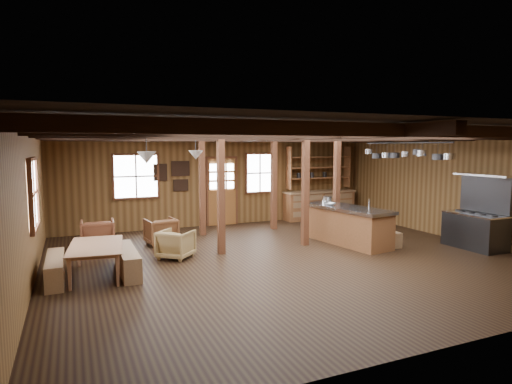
# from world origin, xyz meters

# --- Properties ---
(room) EXTENTS (10.04, 9.04, 2.84)m
(room) POSITION_xyz_m (0.00, 0.00, 1.40)
(room) COLOR black
(room) RESTS_ON ground
(ceiling_joists) EXTENTS (9.80, 8.82, 0.18)m
(ceiling_joists) POSITION_xyz_m (0.00, 0.18, 2.68)
(ceiling_joists) COLOR black
(ceiling_joists) RESTS_ON ceiling
(timber_posts) EXTENTS (3.95, 2.35, 2.80)m
(timber_posts) POSITION_xyz_m (0.52, 2.08, 1.40)
(timber_posts) COLOR #422012
(timber_posts) RESTS_ON floor
(back_door) EXTENTS (1.02, 0.08, 2.15)m
(back_door) POSITION_xyz_m (0.00, 4.45, 0.88)
(back_door) COLOR brown
(back_door) RESTS_ON floor
(window_back_left) EXTENTS (1.32, 0.06, 1.32)m
(window_back_left) POSITION_xyz_m (-2.60, 4.46, 1.60)
(window_back_left) COLOR white
(window_back_left) RESTS_ON wall_back
(window_back_right) EXTENTS (1.02, 0.06, 1.32)m
(window_back_right) POSITION_xyz_m (1.30, 4.46, 1.60)
(window_back_right) COLOR white
(window_back_right) RESTS_ON wall_back
(window_left) EXTENTS (0.14, 1.24, 1.32)m
(window_left) POSITION_xyz_m (-4.96, 0.50, 1.60)
(window_left) COLOR white
(window_left) RESTS_ON wall_back
(notice_boards) EXTENTS (1.08, 0.03, 0.90)m
(notice_boards) POSITION_xyz_m (-1.50, 4.46, 1.64)
(notice_boards) COLOR silver
(notice_boards) RESTS_ON wall_back
(back_counter) EXTENTS (2.55, 0.60, 2.45)m
(back_counter) POSITION_xyz_m (3.40, 4.20, 0.60)
(back_counter) COLOR brown
(back_counter) RESTS_ON floor
(pendant_lamps) EXTENTS (1.86, 2.36, 0.66)m
(pendant_lamps) POSITION_xyz_m (-2.25, 1.00, 2.25)
(pendant_lamps) COLOR #313134
(pendant_lamps) RESTS_ON ceiling
(pot_rack) EXTENTS (0.40, 3.00, 0.44)m
(pot_rack) POSITION_xyz_m (3.47, 0.33, 2.27)
(pot_rack) COLOR #313134
(pot_rack) RESTS_ON ceiling
(kitchen_island) EXTENTS (1.24, 2.60, 1.20)m
(kitchen_island) POSITION_xyz_m (2.08, 0.73, 0.48)
(kitchen_island) COLOR brown
(kitchen_island) RESTS_ON floor
(step_stool) EXTENTS (0.46, 0.36, 0.38)m
(step_stool) POSITION_xyz_m (2.81, -0.12, 0.19)
(step_stool) COLOR brown
(step_stool) RESTS_ON floor
(commercial_range) EXTENTS (0.77, 1.45, 1.80)m
(commercial_range) POSITION_xyz_m (4.65, -0.93, 0.59)
(commercial_range) COLOR #313134
(commercial_range) RESTS_ON floor
(dining_table) EXTENTS (1.13, 1.80, 0.60)m
(dining_table) POSITION_xyz_m (-3.90, 0.32, 0.30)
(dining_table) COLOR #916142
(dining_table) RESTS_ON floor
(bench_wall) EXTENTS (0.30, 1.61, 0.44)m
(bench_wall) POSITION_xyz_m (-4.65, 0.32, 0.22)
(bench_wall) COLOR brown
(bench_wall) RESTS_ON floor
(bench_aisle) EXTENTS (0.32, 1.72, 0.47)m
(bench_aisle) POSITION_xyz_m (-3.37, 0.32, 0.24)
(bench_aisle) COLOR brown
(bench_aisle) RESTS_ON floor
(armchair_a) EXTENTS (0.79, 0.81, 0.71)m
(armchair_a) POSITION_xyz_m (-3.78, 2.63, 0.35)
(armchair_a) COLOR brown
(armchair_a) RESTS_ON floor
(armchair_b) EXTENTS (0.80, 0.82, 0.67)m
(armchair_b) POSITION_xyz_m (-2.29, 2.48, 0.33)
(armchair_b) COLOR brown
(armchair_b) RESTS_ON floor
(armchair_c) EXTENTS (0.97, 0.97, 0.63)m
(armchair_c) POSITION_xyz_m (-2.26, 1.01, 0.32)
(armchair_c) COLOR olive
(armchair_c) RESTS_ON floor
(counter_pot) EXTENTS (0.27, 0.27, 0.16)m
(counter_pot) POSITION_xyz_m (2.07, 1.64, 1.02)
(counter_pot) COLOR silver
(counter_pot) RESTS_ON kitchen_island
(bowl) EXTENTS (0.36, 0.36, 0.07)m
(bowl) POSITION_xyz_m (1.80, 1.12, 0.97)
(bowl) COLOR silver
(bowl) RESTS_ON kitchen_island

